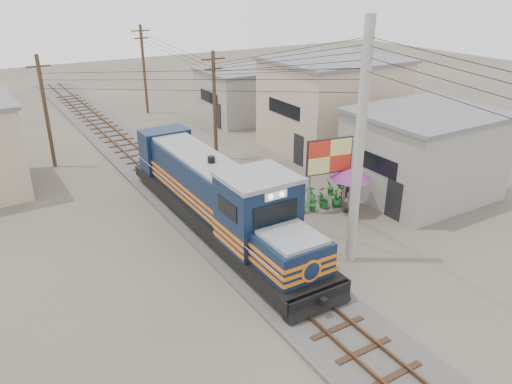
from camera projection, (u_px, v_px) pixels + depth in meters
ground at (275, 278)px, 20.10m from camera, size 120.00×120.00×0.00m
ballast at (177, 192)px, 27.91m from camera, size 3.60×70.00×0.16m
track at (177, 189)px, 27.84m from camera, size 1.15×70.00×0.12m
locomotive at (218, 197)px, 23.26m from camera, size 2.87×15.63×3.87m
utility_pole_main at (359, 149)px, 19.38m from camera, size 0.40×0.40×10.00m
wooden_pole_mid at (215, 104)px, 31.76m from camera, size 1.60×0.24×7.00m
wooden_pole_far at (144, 68)px, 42.78m from camera, size 1.60×0.24×7.50m
wooden_pole_left at (46, 110)px, 30.38m from camera, size 1.60×0.24×7.00m
power_lines at (177, 59)px, 23.68m from camera, size 9.65×19.00×3.30m
shophouse_front at (423, 154)px, 26.97m from camera, size 7.35×6.30×4.70m
shophouse_mid at (332, 104)px, 34.21m from camera, size 8.40×7.35×6.20m
shophouse_back at (241, 94)px, 41.75m from camera, size 6.30×6.30×4.20m
billboard at (329, 158)px, 24.80m from camera, size 2.49×0.56×3.87m
market_umbrella at (351, 174)px, 24.95m from camera, size 2.16×2.16×2.36m
vendor at (346, 184)px, 27.12m from camera, size 0.67×0.64×1.54m
plant_nursery at (311, 196)px, 26.48m from camera, size 3.47×3.12×1.04m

